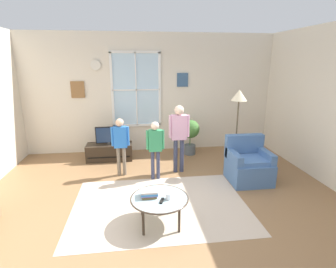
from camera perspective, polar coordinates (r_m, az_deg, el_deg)
The scene contains 15 objects.
ground_plane at distance 4.43m, azimuth -0.80°, elevation -15.56°, with size 6.86×6.37×0.02m, color olive.
back_wall at distance 6.76m, azimuth -3.89°, elevation 8.82°, with size 6.26×0.17×2.96m.
area_rug at distance 4.45m, azimuth -1.73°, elevation -15.18°, with size 2.81×2.02×0.01m, color #C6B29E.
tv_stand at distance 6.40m, azimuth -12.61°, elevation -3.81°, with size 1.06×0.45×0.39m.
television at distance 6.27m, azimuth -12.83°, elevation -0.23°, with size 0.60×0.08×0.42m.
armchair at distance 5.37m, azimuth 17.07°, elevation -6.46°, with size 0.76×0.74×0.87m.
coffee_table at distance 3.83m, azimuth -1.87°, elevation -13.99°, with size 0.84×0.84×0.42m.
book_stack at distance 3.83m, azimuth -4.12°, elevation -12.76°, with size 0.24×0.19×0.10m.
cup at distance 3.75m, azimuth 0.12°, elevation -13.41°, with size 0.08×0.08×0.09m, color white.
remote_near_books at distance 3.72m, azimuth -1.35°, elevation -14.32°, with size 0.04×0.14×0.02m, color black.
person_green_shirt at distance 5.07m, azimuth -2.80°, elevation -2.16°, with size 0.35×0.16×1.17m.
person_pink_shirt at distance 5.37m, azimuth 2.40°, elevation 0.63°, with size 0.43×0.20×1.43m.
person_blue_shirt at distance 5.32m, azimuth -10.32°, elevation -1.37°, with size 0.36×0.16×1.20m.
potted_plant_by_window at distance 6.53m, azimuth 4.85°, elevation 0.33°, with size 0.46×0.46×0.89m.
floor_lamp at distance 5.50m, azimuth 15.13°, elevation 6.41°, with size 0.32×0.32×1.73m.
Camera 1 is at (-0.43, -3.76, 2.28)m, focal length 27.98 mm.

